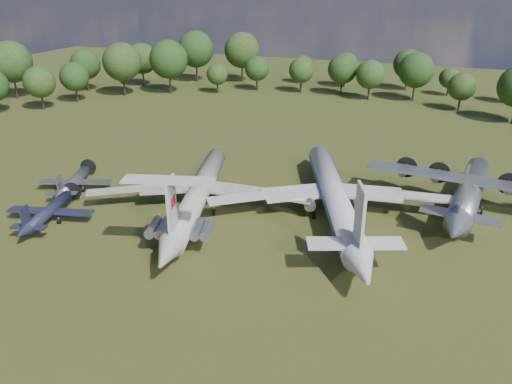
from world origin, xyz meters
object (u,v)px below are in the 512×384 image
at_px(il62_airliner, 199,197).
at_px(small_prop_northwest, 74,184).
at_px(small_prop_west, 49,214).
at_px(an12_transport, 469,195).
at_px(person_on_il62, 178,214).
at_px(tu104_jet, 333,200).

xyz_separation_m(il62_airliner, small_prop_northwest, (-22.35, -0.76, -0.98)).
height_order(il62_airliner, small_prop_west, il62_airliner).
relative_size(an12_transport, person_on_il62, 19.57).
bearing_deg(an12_transport, tu104_jet, -146.56).
height_order(il62_airliner, tu104_jet, tu104_jet).
distance_m(il62_airliner, small_prop_west, 21.40).
xyz_separation_m(tu104_jet, small_prop_northwest, (-41.56, -6.21, -1.26)).
height_order(il62_airliner, an12_transport, an12_transport).
distance_m(tu104_jet, small_prop_west, 40.97).
bearing_deg(person_on_il62, an12_transport, -162.95).
xyz_separation_m(tu104_jet, an12_transport, (18.51, 9.01, -0.17)).
bearing_deg(small_prop_west, tu104_jet, 10.33).
bearing_deg(small_prop_northwest, il62_airliner, -17.30).
xyz_separation_m(an12_transport, small_prop_northwest, (-60.07, -15.22, -1.09)).
relative_size(il62_airliner, small_prop_northwest, 2.72).
height_order(small_prop_west, small_prop_northwest, small_prop_west).
distance_m(tu104_jet, small_prop_northwest, 42.04).
bearing_deg(tu104_jet, il62_airliner, 174.72).
distance_m(small_prop_west, person_on_il62, 21.78).
bearing_deg(person_on_il62, small_prop_west, -21.41).
xyz_separation_m(il62_airliner, an12_transport, (37.72, 14.45, 0.11)).
xyz_separation_m(an12_transport, person_on_il62, (-34.50, -26.17, 2.94)).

